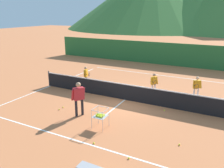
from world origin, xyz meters
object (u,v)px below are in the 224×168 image
(instructor, at_px, (79,96))
(student_0, at_px, (86,74))
(tennis_ball_0, at_px, (94,143))
(tennis_ball_2, at_px, (164,110))
(student_2, at_px, (197,86))
(student_1, at_px, (154,82))
(tennis_ball_5, at_px, (129,158))
(ball_cart, at_px, (100,116))
(tennis_ball_1, at_px, (179,145))
(tennis_ball_3, at_px, (59,109))
(tennis_net, at_px, (125,92))
(tennis_ball_4, at_px, (63,107))

(instructor, xyz_separation_m, student_0, (-2.42, 4.22, -0.23))
(student_0, xyz_separation_m, tennis_ball_0, (4.39, -6.07, -0.77))
(tennis_ball_2, bearing_deg, student_2, 65.80)
(student_1, relative_size, tennis_ball_0, 19.63)
(student_1, height_order, student_2, student_2)
(tennis_ball_2, bearing_deg, tennis_ball_5, -90.18)
(student_2, xyz_separation_m, ball_cart, (-3.20, -5.66, -0.22))
(ball_cart, height_order, tennis_ball_1, ball_cart)
(student_2, distance_m, tennis_ball_3, 7.91)
(student_0, height_order, tennis_ball_0, student_0)
(tennis_net, height_order, instructor, instructor)
(ball_cart, bearing_deg, tennis_ball_4, 161.26)
(tennis_net, relative_size, tennis_ball_3, 170.47)
(student_1, distance_m, tennis_ball_0, 6.56)
(student_2, xyz_separation_m, tennis_ball_0, (-2.76, -6.92, -0.77))
(student_1, height_order, ball_cart, student_1)
(student_1, height_order, tennis_ball_0, student_1)
(tennis_ball_0, xyz_separation_m, tennis_ball_4, (-3.32, 2.23, 0.00))
(tennis_net, relative_size, instructor, 6.74)
(tennis_net, distance_m, tennis_ball_4, 3.60)
(tennis_ball_0, bearing_deg, tennis_ball_3, 150.17)
(student_1, xyz_separation_m, tennis_ball_2, (1.29, -2.18, -0.77))
(tennis_ball_0, bearing_deg, ball_cart, 109.49)
(student_1, distance_m, tennis_ball_5, 6.92)
(tennis_ball_4, height_order, tennis_ball_5, same)
(tennis_ball_0, bearing_deg, tennis_ball_2, 69.74)
(instructor, distance_m, tennis_ball_5, 4.26)
(student_2, relative_size, tennis_ball_3, 19.71)
(student_1, bearing_deg, tennis_ball_4, -130.33)
(student_1, relative_size, student_2, 1.00)
(tennis_net, xyz_separation_m, tennis_ball_0, (0.86, -4.82, -0.47))
(tennis_ball_5, bearing_deg, tennis_ball_3, 156.32)
(instructor, bearing_deg, student_2, 46.88)
(student_2, relative_size, ball_cart, 1.49)
(student_0, height_order, tennis_ball_5, student_0)
(tennis_ball_4, bearing_deg, tennis_ball_1, -7.27)
(tennis_ball_1, xyz_separation_m, tennis_ball_2, (-1.37, 2.91, 0.00))
(ball_cart, bearing_deg, student_0, 129.34)
(tennis_net, height_order, student_1, student_1)
(student_0, xyz_separation_m, tennis_ball_3, (1.09, -4.18, -0.77))
(tennis_net, bearing_deg, tennis_ball_3, -129.97)
(ball_cart, bearing_deg, student_2, 60.49)
(student_0, distance_m, tennis_ball_0, 7.54)
(student_0, relative_size, tennis_ball_0, 19.55)
(tennis_ball_4, bearing_deg, student_1, 49.67)
(ball_cart, relative_size, tennis_ball_3, 13.22)
(tennis_net, height_order, tennis_ball_0, tennis_net)
(tennis_ball_0, height_order, tennis_ball_2, same)
(tennis_ball_2, bearing_deg, student_1, 120.66)
(tennis_ball_1, xyz_separation_m, tennis_ball_4, (-6.29, 0.80, 0.00))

